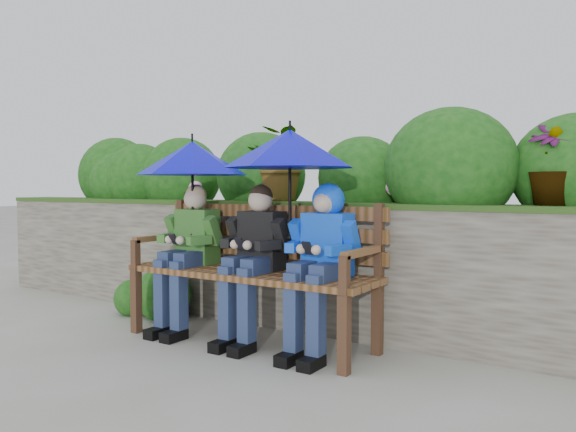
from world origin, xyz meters
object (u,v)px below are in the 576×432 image
Objects in this scene: boy_right at (321,251)px; umbrella_left at (192,158)px; umbrella_right at (290,149)px; boy_left at (189,248)px; boy_middle at (254,253)px; park_bench at (255,262)px.

umbrella_left is at bearing 179.24° from boy_right.
boy_right is at bearing -3.94° from umbrella_right.
boy_middle is (0.64, 0.00, -0.00)m from boy_left.
umbrella_left reaches higher than boy_left.
park_bench is 0.63m from boy_right.
boy_middle reaches higher than park_bench.
umbrella_right is at bearing 0.16° from umbrella_left.
park_bench is 2.10× the size of umbrella_right.
boy_left is 1.36× the size of umbrella_left.
umbrella_left is at bearing 50.85° from boy_left.
boy_left is at bearing -170.87° from park_bench.
boy_right is 0.75m from umbrella_right.
boy_middle is at bearing -174.10° from umbrella_right.
boy_right reaches higher than park_bench.
boy_middle is 0.99× the size of boy_right.
umbrella_left is at bearing 177.44° from boy_middle.
boy_right is 1.34m from umbrella_left.
boy_right is at bearing 1.25° from boy_middle.
boy_right is (0.55, 0.01, 0.05)m from boy_middle.
umbrella_right reaches higher than umbrella_left.
boy_right is (0.61, -0.08, 0.12)m from park_bench.
park_bench is at bearing 6.72° from umbrella_left.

